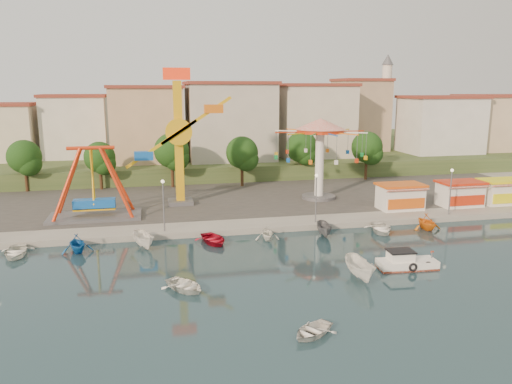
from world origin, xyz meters
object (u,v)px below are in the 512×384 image
object	(u,v)px
pirate_ship_ride	(93,184)
skiff	(360,269)
rowboat_a	(185,285)
wave_swinger	(320,140)
cabin_motorboat	(406,263)
kamikaze_tower	(182,142)

from	to	relation	value
pirate_ship_ride	skiff	xyz separation A→B (m)	(22.01, -21.86, -3.56)
pirate_ship_ride	rowboat_a	size ratio (longest dim) A/B	2.76
wave_swinger	skiff	bearing A→B (deg)	-102.16
skiff	pirate_ship_ride	bearing A→B (deg)	136.33
pirate_ship_ride	wave_swinger	bearing A→B (deg)	8.31
skiff	cabin_motorboat	bearing A→B (deg)	17.79
pirate_ship_ride	rowboat_a	world-z (taller)	pirate_ship_ride
cabin_motorboat	skiff	world-z (taller)	skiff
pirate_ship_ride	kamikaze_tower	world-z (taller)	kamikaze_tower
kamikaze_tower	cabin_motorboat	xyz separation A→B (m)	(16.50, -24.96, -7.91)
cabin_motorboat	kamikaze_tower	bearing A→B (deg)	127.63
kamikaze_tower	skiff	world-z (taller)	kamikaze_tower
kamikaze_tower	rowboat_a	distance (m)	26.95
wave_swinger	cabin_motorboat	bearing A→B (deg)	-92.09
pirate_ship_ride	wave_swinger	world-z (taller)	wave_swinger
pirate_ship_ride	kamikaze_tower	bearing A→B (deg)	23.84
rowboat_a	wave_swinger	bearing A→B (deg)	17.57
wave_swinger	kamikaze_tower	bearing A→B (deg)	178.44
pirate_ship_ride	wave_swinger	distance (m)	28.14
cabin_motorboat	skiff	xyz separation A→B (m)	(-4.69, -1.40, 0.38)
kamikaze_tower	rowboat_a	bearing A→B (deg)	-94.17
kamikaze_tower	wave_swinger	bearing A→B (deg)	-1.56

